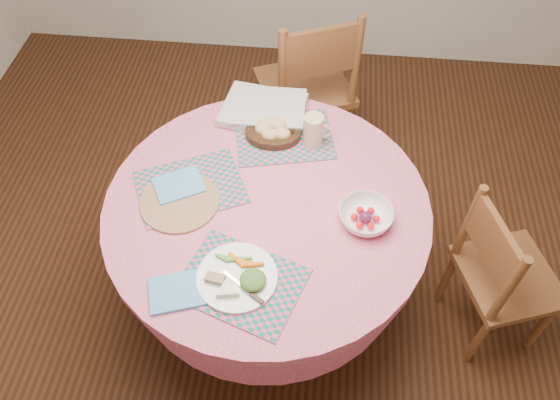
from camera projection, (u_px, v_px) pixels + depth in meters
The scene contains 15 objects.
ground at pixel (270, 299), 2.64m from camera, with size 4.00×4.00×0.00m, color #331C0F.
dining_table at pixel (268, 234), 2.21m from camera, with size 1.24×1.24×0.75m.
chair_right at pixel (500, 274), 2.23m from camera, with size 0.48×0.49×0.84m.
chair_back at pixel (308, 87), 2.85m from camera, with size 0.59×0.58×0.98m.
placemat_front at pixel (241, 283), 1.84m from camera, with size 0.40×0.30×0.01m, color #12665F.
placemat_left at pixel (190, 187), 2.11m from camera, with size 0.40×0.30×0.01m, color #12665F.
placemat_back at pixel (284, 137), 2.28m from camera, with size 0.40×0.30×0.01m, color #12665F.
wicker_trivet at pixel (180, 202), 2.06m from camera, with size 0.30×0.30×0.01m, color brown.
napkin_near at pixel (177, 292), 1.82m from camera, with size 0.18×0.14×0.01m, color #5596DA.
napkin_far at pixel (179, 185), 2.10m from camera, with size 0.18×0.14×0.01m, color #5596DA.
dinner_plate at pixel (239, 277), 1.83m from camera, with size 0.28×0.28×0.05m.
bread_bowl at pixel (273, 131), 2.25m from camera, with size 0.23×0.23×0.08m.
latte_mug at pixel (314, 131), 2.19m from camera, with size 0.12×0.08×0.14m.
fruit_bowl at pixel (366, 217), 1.98m from camera, with size 0.25×0.25×0.06m.
newspaper_stack at pixel (264, 109), 2.35m from camera, with size 0.38×0.32×0.04m.
Camera 1 is at (0.18, -1.26, 2.37)m, focal length 35.00 mm.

